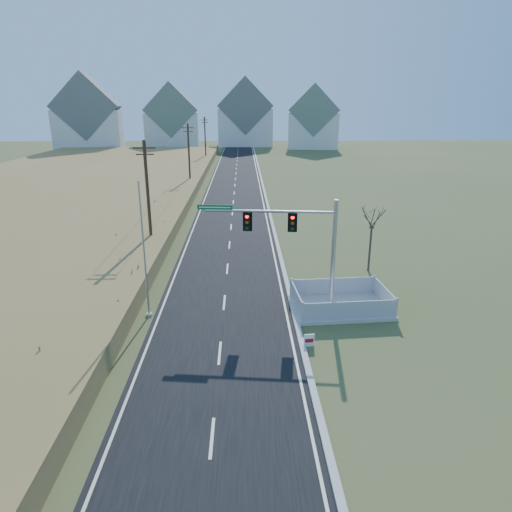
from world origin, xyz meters
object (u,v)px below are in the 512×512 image
Objects in this scene: traffic_signal_mast at (302,241)px; fence_enclosure at (340,305)px; open_sign at (309,340)px; flagpole at (145,265)px; bare_tree at (373,217)px.

traffic_signal_mast is 1.38× the size of fence_enclosure.
traffic_signal_mast is 12.08× the size of open_sign.
flagpole reaches higher than open_sign.
traffic_signal_mast is at bearing -134.26° from bare_tree.
flagpole is 16.40m from bare_tree.
flagpole is at bearing 149.19° from open_sign.
bare_tree is (3.42, 6.56, 3.81)m from fence_enclosure.
open_sign is at bearing -85.79° from traffic_signal_mast.
open_sign is 0.09× the size of flagpole.
bare_tree reaches higher than open_sign.
fence_enclosure is at bearing 3.04° from flagpole.
traffic_signal_mast is 1.63× the size of bare_tree.
open_sign is 12.99m from bare_tree.
traffic_signal_mast reaches higher than fence_enclosure.
traffic_signal_mast reaches higher than open_sign.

